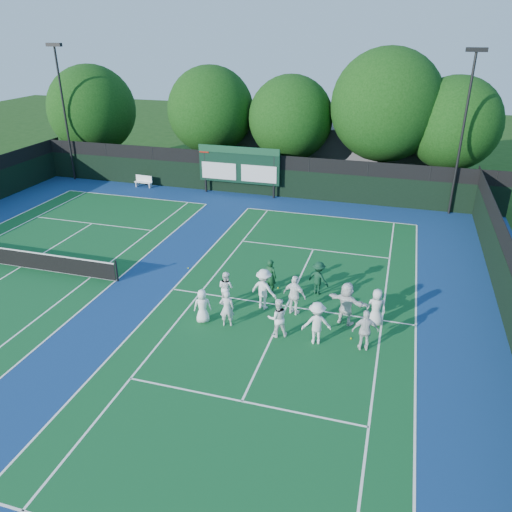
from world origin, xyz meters
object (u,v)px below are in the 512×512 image
(scoreboard, at_px, (239,165))
(coach_left, at_px, (270,276))
(tennis_net, at_px, (19,258))
(bench, at_px, (144,181))

(scoreboard, height_order, coach_left, scoreboard)
(tennis_net, bearing_deg, bench, 92.45)
(scoreboard, distance_m, bench, 7.79)
(coach_left, bearing_deg, bench, -29.68)
(tennis_net, xyz_separation_m, bench, (-0.61, 14.36, -0.01))
(bench, bearing_deg, tennis_net, -87.55)
(bench, xyz_separation_m, coach_left, (13.58, -13.31, 0.35))
(tennis_net, distance_m, bench, 14.38)
(scoreboard, relative_size, tennis_net, 0.53)
(bench, distance_m, coach_left, 19.02)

